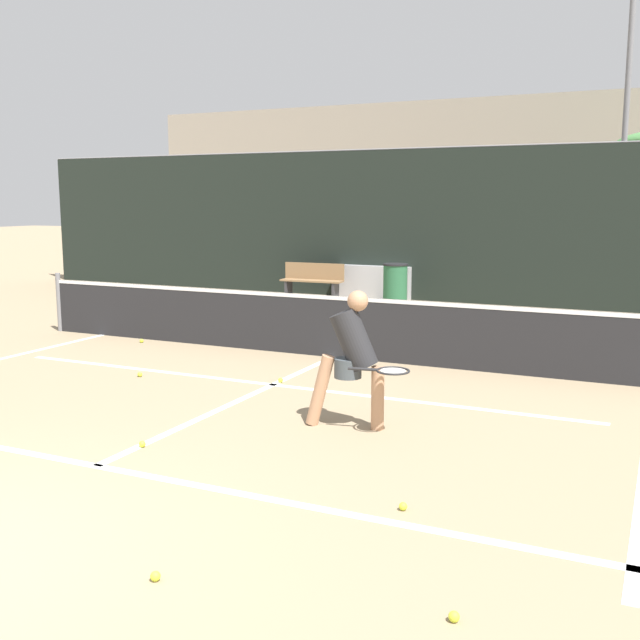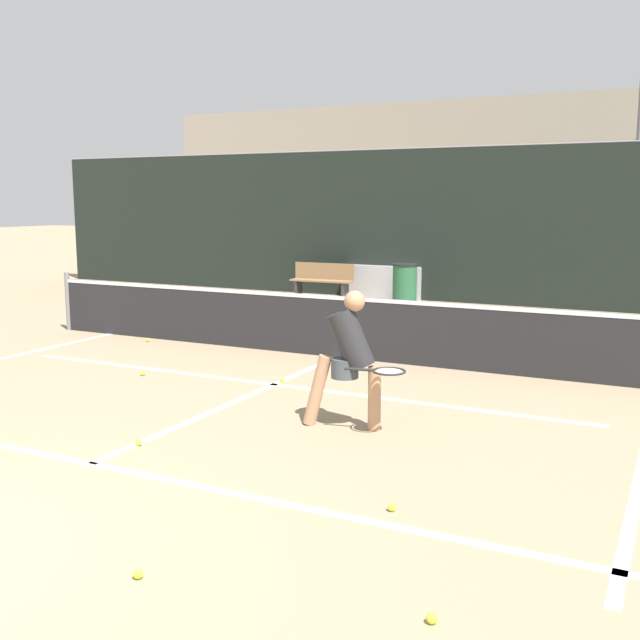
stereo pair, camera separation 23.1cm
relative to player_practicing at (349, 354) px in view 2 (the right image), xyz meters
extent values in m
cube|color=white|center=(-1.65, -2.06, -0.79)|extent=(11.00, 0.10, 0.01)
cube|color=white|center=(-1.65, 1.27, -0.79)|extent=(8.25, 0.10, 0.01)
cube|color=white|center=(-1.65, 0.57, -0.79)|extent=(0.10, 5.26, 0.01)
cylinder|color=slate|center=(-7.15, 3.20, -0.26)|extent=(0.09, 0.09, 1.07)
cube|color=#232326|center=(-1.65, 3.20, -0.32)|extent=(11.00, 0.02, 0.95)
cube|color=white|center=(-1.65, 3.20, 0.12)|extent=(11.00, 0.03, 0.06)
cube|color=black|center=(-1.65, 10.09, 0.99)|extent=(24.00, 0.06, 3.56)
cylinder|color=slate|center=(-1.65, 10.09, 2.79)|extent=(24.00, 0.04, 0.04)
cylinder|color=tan|center=(0.26, 0.06, -0.46)|extent=(0.14, 0.14, 0.67)
cylinder|color=tan|center=(-0.34, -0.06, -0.41)|extent=(0.34, 0.20, 0.78)
cylinder|color=#3F474C|center=(-0.05, 0.00, -0.15)|extent=(0.29, 0.29, 0.21)
cylinder|color=#262628|center=(0.01, 0.01, 0.16)|extent=(0.53, 0.35, 0.70)
sphere|color=tan|center=(0.05, 0.02, 0.56)|extent=(0.22, 0.22, 0.22)
cylinder|color=#262628|center=(0.19, -0.19, -0.10)|extent=(0.30, 0.09, 0.03)
torus|color=#262628|center=(0.50, -0.13, -0.10)|extent=(0.40, 0.40, 0.02)
cylinder|color=beige|center=(0.50, -0.13, -0.10)|extent=(0.31, 0.31, 0.01)
sphere|color=#D1E033|center=(-3.51, 0.90, -0.76)|extent=(0.07, 0.07, 0.07)
sphere|color=#D1E033|center=(-1.61, -1.46, -0.76)|extent=(0.07, 0.07, 0.07)
sphere|color=#D1E033|center=(-1.61, 1.42, -0.76)|extent=(0.07, 0.07, 0.07)
sphere|color=#D1E033|center=(-5.06, 2.89, -0.76)|extent=(0.07, 0.07, 0.07)
sphere|color=#D1E033|center=(1.19, -1.81, -0.76)|extent=(0.07, 0.07, 0.07)
sphere|color=#D1E033|center=(0.12, -3.52, -0.76)|extent=(0.07, 0.07, 0.07)
sphere|color=#D1E033|center=(1.95, -3.17, -0.76)|extent=(0.07, 0.07, 0.07)
cube|color=olive|center=(-4.92, 9.24, -0.36)|extent=(1.57, 0.42, 0.04)
cube|color=olive|center=(-4.93, 9.42, -0.15)|extent=(1.56, 0.10, 0.42)
cube|color=#333338|center=(-5.55, 9.22, -0.58)|extent=(0.06, 0.32, 0.44)
cube|color=#333338|center=(-4.30, 9.27, -0.58)|extent=(0.06, 0.32, 0.44)
cylinder|color=#28603D|center=(-2.77, 9.23, -0.35)|extent=(0.55, 0.55, 0.90)
cylinder|color=black|center=(-2.77, 9.23, 0.12)|extent=(0.58, 0.58, 0.04)
cube|color=#B7B7BC|center=(-3.60, 12.10, -0.40)|extent=(1.88, 4.56, 0.80)
cube|color=#1E2328|center=(-3.60, 11.87, 0.27)|extent=(1.58, 2.74, 0.53)
cylinder|color=black|center=(-2.75, 13.55, -0.50)|extent=(0.18, 0.60, 0.60)
cylinder|color=black|center=(-2.75, 10.64, -0.50)|extent=(0.18, 0.60, 0.60)
cylinder|color=brown|center=(0.39, 18.76, 0.71)|extent=(0.28, 0.28, 3.02)
ellipsoid|color=#477F42|center=(0.39, 18.76, 2.57)|extent=(3.32, 3.32, 0.90)
cube|color=gray|center=(-1.65, 24.91, 2.44)|extent=(36.00, 2.40, 6.46)
camera|label=1|loc=(2.93, -7.07, 1.59)|focal=42.00mm
camera|label=2|loc=(3.14, -6.97, 1.59)|focal=42.00mm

